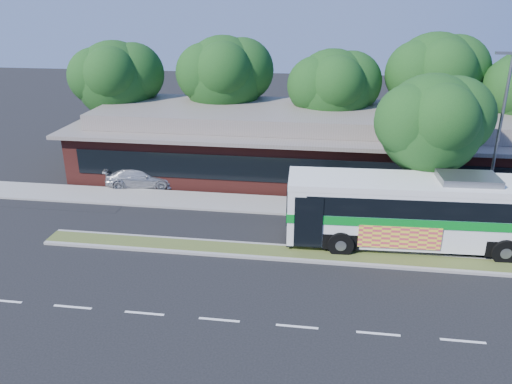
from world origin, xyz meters
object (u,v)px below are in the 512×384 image
lamp_post (498,135)px  sedan (141,177)px  sidewalk_tree (438,122)px  transit_bus (429,207)px

lamp_post → sedan: bearing=173.2°
sedan → sidewalk_tree: (17.41, -3.03, 4.92)m
lamp_post → sidewalk_tree: (-3.19, -0.57, 0.67)m
transit_bus → sidewalk_tree: bearing=77.3°
sedan → sidewalk_tree: sidewalk_tree is taller
transit_bus → lamp_post: bearing=41.6°
transit_bus → sidewalk_tree: sidewalk_tree is taller
lamp_post → sidewalk_tree: 3.31m
transit_bus → sidewalk_tree: 4.63m
lamp_post → sedan: size_ratio=2.00×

